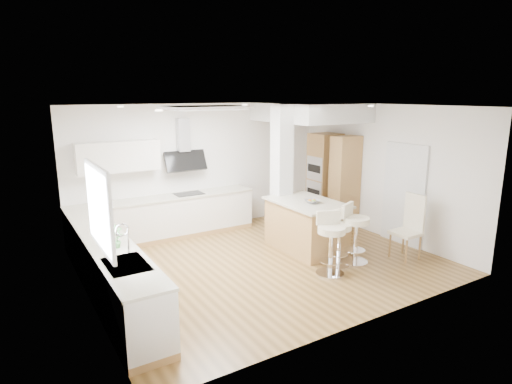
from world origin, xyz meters
TOP-DOWN VIEW (x-y plane):
  - ground at (0.00, 0.00)m, footprint 6.00×6.00m
  - ceiling at (0.00, 0.00)m, footprint 6.00×5.00m
  - wall_back at (0.00, 2.50)m, footprint 6.00×0.04m
  - wall_left at (-3.00, 0.00)m, footprint 0.04×5.00m
  - wall_right at (3.00, 0.00)m, footprint 0.04×5.00m
  - skylight at (-0.79, 0.60)m, footprint 4.10×2.10m
  - window_left at (-2.96, -0.90)m, footprint 0.06×1.28m
  - doorway_right at (2.97, -0.60)m, footprint 0.05×1.00m
  - counter_left at (-2.70, 0.23)m, footprint 0.63×4.50m
  - counter_back at (-0.91, 2.22)m, footprint 3.62×0.63m
  - pillar at (1.05, 0.95)m, footprint 0.35×0.35m
  - soffit at (2.10, 1.40)m, footprint 1.78×2.20m
  - oven_column at (2.68, 1.23)m, footprint 0.63×1.21m
  - peninsula at (1.10, 0.15)m, footprint 1.07×1.60m
  - bar_stool_a at (0.68, -1.04)m, footprint 0.63×0.63m
  - bar_stool_b at (1.05, -0.82)m, footprint 0.48×0.48m
  - bar_stool_c at (1.39, -0.87)m, footprint 0.65×0.65m
  - dining_chair at (2.46, -1.21)m, footprint 0.47×0.47m

SIDE VIEW (x-z plane):
  - ground at x=0.00m, z-range 0.00..0.00m
  - ceiling at x=0.00m, z-range -0.01..0.01m
  - counter_left at x=-2.70m, z-range -0.22..1.13m
  - peninsula at x=1.10m, z-range -0.03..1.01m
  - bar_stool_b at x=1.05m, z-range 0.06..1.06m
  - bar_stool_a at x=0.68m, z-range 0.07..1.14m
  - bar_stool_c at x=1.39m, z-range 0.07..1.16m
  - dining_chair at x=2.46m, z-range 0.04..1.25m
  - counter_back at x=-0.91m, z-range -0.55..1.95m
  - doorway_right at x=2.97m, z-range -0.05..2.05m
  - oven_column at x=2.68m, z-range 0.00..2.10m
  - wall_back at x=0.00m, z-range 0.00..2.80m
  - wall_left at x=-3.00m, z-range 0.00..2.80m
  - wall_right at x=3.00m, z-range 0.00..2.80m
  - pillar at x=1.05m, z-range 0.00..2.80m
  - window_left at x=-2.96m, z-range 1.16..2.23m
  - soffit at x=2.10m, z-range 2.40..2.80m
  - skylight at x=-0.79m, z-range 2.74..2.80m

